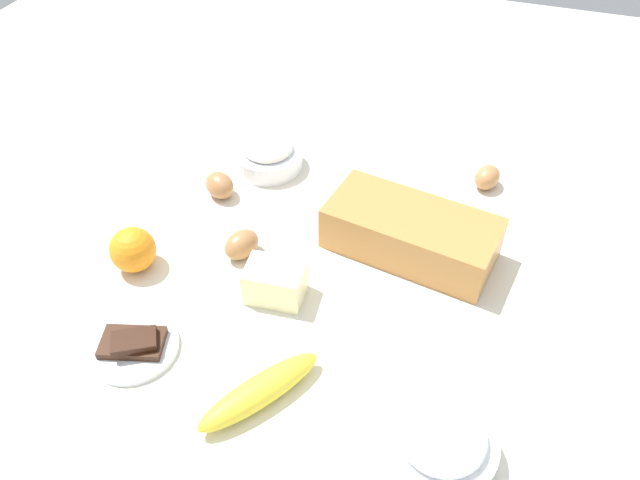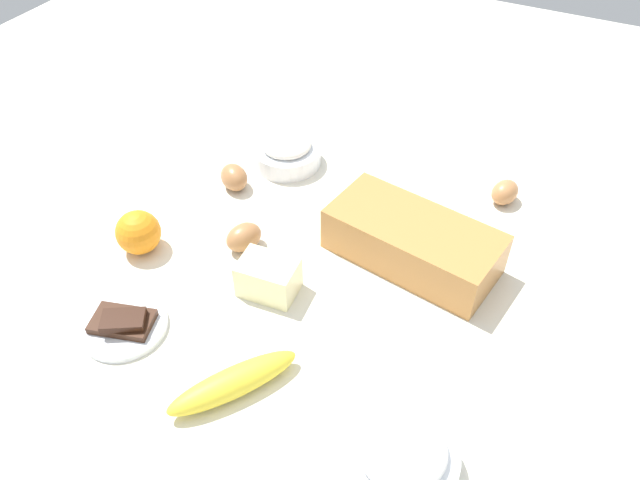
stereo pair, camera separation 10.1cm
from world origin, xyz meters
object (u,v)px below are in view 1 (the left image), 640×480
Objects in this scene: flour_bowl at (268,155)px; chocolate_plate at (134,345)px; loaf_pan at (411,232)px; orange_fruit at (133,250)px; egg_beside_bowl at (242,244)px; banana at (260,391)px; butter_block at (275,282)px; egg_near_butter at (220,185)px; egg_loose at (487,177)px; sugar_bowl at (440,444)px.

chocolate_plate is (-0.02, -0.48, -0.02)m from flour_bowl.
loaf_pan reaches higher than orange_fruit.
chocolate_plate is at bearing -106.23° from egg_beside_bowl.
banana is at bearing -100.14° from loaf_pan.
flour_bowl is at bearing 72.66° from orange_fruit.
butter_block is 0.28m from egg_near_butter.
orange_fruit is at bearing -107.34° from flour_bowl.
egg_loose is (0.23, 0.57, 0.00)m from banana.
banana is 0.21m from chocolate_plate.
loaf_pan is at bearing 23.55° from orange_fruit.
egg_beside_bowl reaches higher than chocolate_plate.
banana is (-0.13, -0.35, -0.02)m from loaf_pan.
butter_block is at bearing -125.47° from egg_loose.
flour_bowl is at bearing 102.06° from egg_beside_bowl.
orange_fruit is at bearing -152.18° from egg_beside_bowl.
egg_loose is 0.70m from chocolate_plate.
flour_bowl is at bearing 164.92° from loaf_pan.
banana is 3.26× the size of egg_loose.
chocolate_plate is (-0.45, 0.02, -0.02)m from sugar_bowl.
loaf_pan is 0.24m from egg_loose.
egg_near_butter reaches higher than egg_beside_bowl.
egg_loose is at bearing 10.15° from flour_bowl.
flour_bowl is at bearing 114.10° from butter_block.
egg_loose reaches higher than chocolate_plate.
orange_fruit is 1.16× the size of egg_beside_bowl.
butter_block is at bearing -126.84° from loaf_pan.
egg_beside_bowl is at bearing 146.31° from sugar_bowl.
loaf_pan reaches higher than butter_block.
egg_loose is (0.47, 0.19, -0.00)m from egg_near_butter.
egg_near_butter is (-0.49, 0.39, -0.01)m from sugar_bowl.
loaf_pan is at bearing 20.91° from egg_beside_bowl.
banana is 2.53× the size of orange_fruit.
flour_bowl reaches higher than chocolate_plate.
butter_block reaches higher than banana.
sugar_bowl is 0.57m from egg_loose.
flour_bowl is 1.78× the size of orange_fruit.
sugar_bowl reaches higher than egg_loose.
orange_fruit reaches higher than chocolate_plate.
butter_block is 0.11m from egg_beside_bowl.
orange_fruit reaches higher than egg_near_butter.
flour_bowl is 0.94× the size of sugar_bowl.
banana is at bearing -111.56° from egg_loose.
orange_fruit is (-0.29, 0.17, 0.02)m from banana.
loaf_pan reaches higher than banana.
banana is at bearing -57.61° from egg_near_butter.
egg_beside_bowl is 0.24m from chocolate_plate.
sugar_bowl is (0.43, -0.50, 0.00)m from flour_bowl.
sugar_bowl is 0.45m from chocolate_plate.
chocolate_plate is at bearing 177.25° from sugar_bowl.
egg_loose is at bearing 54.53° from butter_block.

